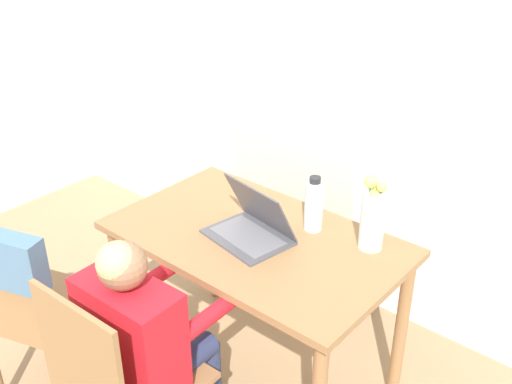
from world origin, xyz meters
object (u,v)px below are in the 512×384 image
object	(u,v)px
chair_spare	(19,290)
flower_vase	(373,217)
water_bottle	(314,205)
person_seated	(144,332)
laptop	(253,225)

from	to	relation	value
chair_spare	flower_vase	bearing A→B (deg)	-153.24
flower_vase	chair_spare	bearing A→B (deg)	-134.88
chair_spare	water_bottle	world-z (taller)	water_bottle
person_seated	laptop	xyz separation A→B (m)	(-0.01, 0.56, 0.15)
person_seated	water_bottle	size ratio (longest dim) A/B	4.36
flower_vase	water_bottle	world-z (taller)	flower_vase
flower_vase	water_bottle	size ratio (longest dim) A/B	1.30
laptop	flower_vase	xyz separation A→B (m)	(0.38, 0.22, 0.08)
laptop	water_bottle	xyz separation A→B (m)	(0.14, 0.19, 0.06)
chair_spare	flower_vase	distance (m)	1.32
laptop	person_seated	bearing A→B (deg)	-79.40
water_bottle	laptop	bearing A→B (deg)	-126.62
person_seated	flower_vase	size ratio (longest dim) A/B	3.34
person_seated	laptop	world-z (taller)	person_seated
person_seated	laptop	distance (m)	0.58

